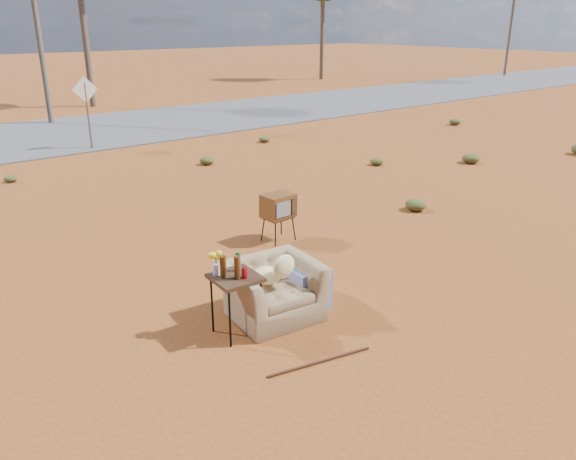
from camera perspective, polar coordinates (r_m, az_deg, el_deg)
ground at (r=7.88m, az=2.33°, el=-7.77°), size 140.00×140.00×0.00m
highway at (r=21.03m, az=-26.05°, el=8.27°), size 140.00×7.00×0.04m
armchair at (r=7.49m, az=-0.98°, el=-5.26°), size 1.46×0.90×1.02m
tv_unit at (r=9.94m, az=-0.99°, el=2.41°), size 0.56×0.47×0.87m
side_table at (r=6.90m, az=-5.79°, el=-4.47°), size 0.59×0.59×1.12m
rusty_bar at (r=6.69m, az=3.24°, el=-13.20°), size 1.31×0.33×0.04m
road_sign at (r=18.37m, az=-19.81°, el=12.35°), size 0.78×0.06×2.19m
utility_pole_center at (r=23.63m, az=-24.34°, el=19.82°), size 1.40×0.20×8.00m
utility_pole_east at (r=44.79m, az=21.82°, el=19.66°), size 1.40×0.20×8.00m
scrub_patch at (r=10.92m, az=-16.51°, el=0.43°), size 17.49×8.07×0.33m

